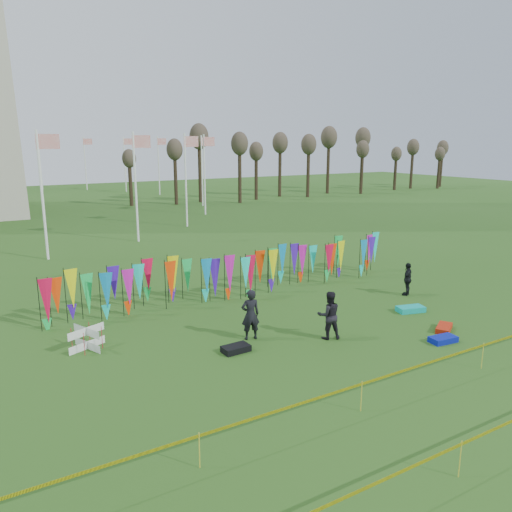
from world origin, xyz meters
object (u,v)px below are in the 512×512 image
person_left (250,315)px  kite_bag_blue (443,339)px  box_kite (87,338)px  kite_bag_black (236,349)px  person_mid (329,315)px  kite_bag_turquoise (411,309)px  kite_bag_red (444,328)px  person_right (408,279)px

person_left → kite_bag_blue: 7.24m
box_kite → kite_bag_black: 5.35m
box_kite → person_left: (5.53, -2.13, 0.55)m
person_left → person_mid: 2.96m
person_left → kite_bag_turquoise: size_ratio=1.63×
person_mid → kite_bag_red: bearing=-179.4°
kite_bag_blue → box_kite: bearing=152.4°
box_kite → kite_bag_black: box_kite is taller
person_mid → kite_bag_black: person_mid is taller
person_mid → kite_bag_red: 4.84m
person_mid → kite_bag_black: (-3.61, 0.68, -0.81)m
box_kite → kite_bag_red: size_ratio=0.78×
person_mid → kite_bag_turquoise: bearing=-152.3°
person_left → person_right: (9.31, 0.94, -0.16)m
box_kite → person_mid: person_mid is taller
person_right → kite_bag_turquoise: 2.59m
box_kite → person_mid: (8.11, -3.57, 0.50)m
box_kite → kite_bag_blue: size_ratio=0.82×
person_mid → person_right: (6.73, 2.38, -0.12)m
box_kite → person_right: (14.85, -1.19, 0.39)m
box_kite → person_left: bearing=-21.1°
person_right → kite_bag_black: 10.51m
person_left → kite_bag_turquoise: 7.70m
kite_bag_turquoise → kite_bag_red: 2.32m
person_left → kite_bag_red: (7.04, -3.13, -0.87)m
person_left → person_mid: size_ratio=1.05×
kite_bag_red → person_mid: bearing=159.2°
person_left → kite_bag_black: (-1.03, -0.75, -0.86)m
person_right → kite_bag_black: person_right is taller
kite_bag_turquoise → kite_bag_black: 8.64m
person_right → kite_bag_blue: person_right is taller
box_kite → kite_bag_red: bearing=-22.7°
kite_bag_turquoise → kite_bag_black: size_ratio=1.22×
kite_bag_blue → kite_bag_red: kite_bag_blue is taller
kite_bag_red → kite_bag_black: size_ratio=1.11×
box_kite → kite_bag_red: (12.57, -5.26, -0.32)m
box_kite → kite_bag_black: size_ratio=0.86×
person_right → kite_bag_turquoise: person_right is taller
box_kite → person_right: size_ratio=0.52×
kite_bag_turquoise → kite_bag_black: kite_bag_turquoise is taller
person_mid → person_right: bearing=-139.1°
kite_bag_turquoise → kite_bag_blue: kite_bag_turquoise is taller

